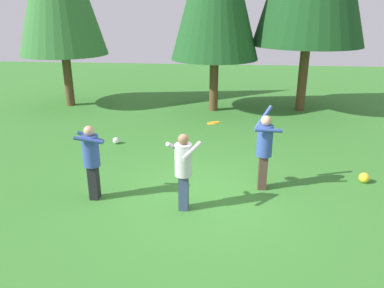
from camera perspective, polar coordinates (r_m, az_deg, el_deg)
ground_plane at (r=8.16m, az=1.50°, el=-8.10°), size 40.00×40.00×0.00m
person_thrower at (r=8.28m, az=10.98°, el=-0.31°), size 0.60×0.57×1.88m
person_catcher at (r=7.98m, az=-15.09°, el=-1.87°), size 0.66×0.60×1.63m
person_bystander at (r=7.31m, az=-1.32°, el=-3.38°), size 0.69×0.70×1.60m
frisbee at (r=7.86m, az=3.29°, el=3.23°), size 0.38×0.38×0.08m
ball_white at (r=11.44m, az=-11.52°, el=0.52°), size 0.20×0.20×0.20m
ball_yellow at (r=9.63m, az=24.78°, el=-4.69°), size 0.24×0.24×0.24m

